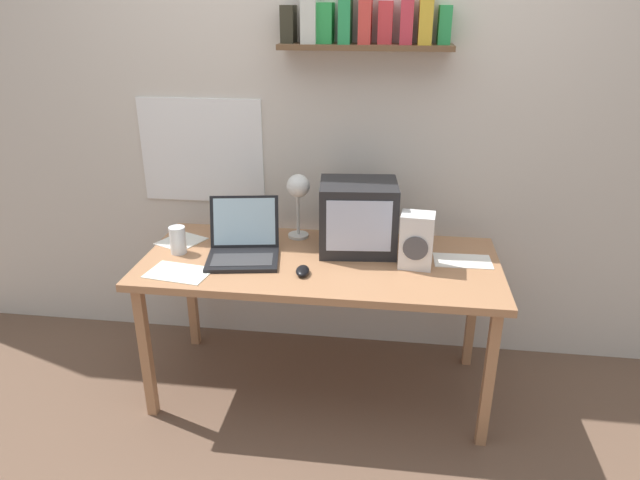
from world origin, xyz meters
The scene contains 12 objects.
ground_plane centered at (0.00, 0.00, 0.00)m, with size 12.00×12.00×0.00m, color brown.
back_wall centered at (0.00, 0.50, 1.31)m, with size 5.60×0.24×2.60m.
corner_desk centered at (0.00, 0.00, 0.66)m, with size 1.67×0.75×0.72m.
crt_monitor centered at (0.16, 0.14, 0.89)m, with size 0.39×0.33×0.34m.
laptop centered at (-0.37, 0.00, 0.79)m, with size 0.38×0.38×0.26m.
desk_lamp centered at (-0.14, 0.21, 0.98)m, with size 0.12×0.18×0.35m.
juice_glass centered at (-0.69, -0.01, 0.78)m, with size 0.08×0.08×0.13m.
space_heater centered at (0.44, -0.01, 0.85)m, with size 0.16×0.14×0.25m.
computer_mouse centered at (-0.06, -0.16, 0.74)m, with size 0.07×0.11×0.03m.
loose_paper_near_laptop centered at (-0.72, 0.12, 0.72)m, with size 0.25×0.26×0.00m.
open_notebook centered at (-0.61, -0.23, 0.72)m, with size 0.30×0.22×0.00m.
loose_paper_near_monitor centered at (0.66, 0.07, 0.72)m, with size 0.27×0.16×0.00m.
Camera 1 is at (0.32, -2.41, 1.84)m, focal length 32.00 mm.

